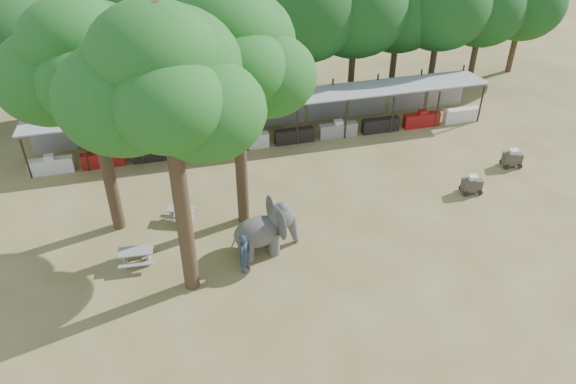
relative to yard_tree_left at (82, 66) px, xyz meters
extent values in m
plane|color=brown|center=(9.13, -7.19, -8.20)|extent=(100.00, 100.00, 0.00)
cube|color=gray|center=(9.13, 6.81, -5.70)|extent=(28.00, 2.99, 0.39)
cylinder|color=#2D2319|center=(-3.47, 5.46, -7.00)|extent=(0.12, 0.12, 2.40)
cylinder|color=#2D2319|center=(-3.47, 8.16, -6.80)|extent=(0.12, 0.12, 2.80)
cube|color=silver|center=(-3.47, 5.71, -7.75)|extent=(2.38, 0.50, 0.90)
cube|color=gray|center=(-3.47, 8.11, -7.20)|extent=(2.52, 0.12, 2.00)
cylinder|color=#2D2319|center=(-0.67, 5.46, -7.00)|extent=(0.12, 0.12, 2.40)
cylinder|color=#2D2319|center=(-0.67, 8.16, -6.80)|extent=(0.12, 0.12, 2.80)
cube|color=maroon|center=(-0.67, 5.71, -7.75)|extent=(2.38, 0.50, 0.90)
cube|color=gray|center=(-0.67, 8.11, -7.20)|extent=(2.52, 0.12, 2.00)
cylinder|color=#2D2319|center=(2.13, 5.46, -7.00)|extent=(0.12, 0.12, 2.40)
cylinder|color=#2D2319|center=(2.13, 8.16, -6.80)|extent=(0.12, 0.12, 2.80)
cube|color=black|center=(2.13, 5.71, -7.75)|extent=(2.38, 0.50, 0.90)
cube|color=gray|center=(2.13, 8.11, -7.20)|extent=(2.52, 0.12, 2.00)
cylinder|color=#2D2319|center=(4.93, 5.46, -7.00)|extent=(0.12, 0.12, 2.40)
cylinder|color=#2D2319|center=(4.93, 8.16, -6.80)|extent=(0.12, 0.12, 2.80)
cube|color=maroon|center=(4.93, 5.71, -7.75)|extent=(2.38, 0.50, 0.90)
cube|color=gray|center=(4.93, 8.11, -7.20)|extent=(2.52, 0.12, 2.00)
cylinder|color=#2D2319|center=(7.73, 5.46, -7.00)|extent=(0.12, 0.12, 2.40)
cylinder|color=#2D2319|center=(7.73, 8.16, -6.80)|extent=(0.12, 0.12, 2.80)
cube|color=silver|center=(7.73, 5.71, -7.75)|extent=(2.38, 0.50, 0.90)
cube|color=gray|center=(7.73, 8.11, -7.20)|extent=(2.52, 0.12, 2.00)
cylinder|color=#2D2319|center=(10.53, 5.46, -7.00)|extent=(0.12, 0.12, 2.40)
cylinder|color=#2D2319|center=(10.53, 8.16, -6.80)|extent=(0.12, 0.12, 2.80)
cube|color=black|center=(10.53, 5.71, -7.75)|extent=(2.38, 0.50, 0.90)
cube|color=gray|center=(10.53, 8.11, -7.20)|extent=(2.52, 0.12, 2.00)
cylinder|color=#2D2319|center=(13.33, 5.46, -7.00)|extent=(0.12, 0.12, 2.40)
cylinder|color=#2D2319|center=(13.33, 8.16, -6.80)|extent=(0.12, 0.12, 2.80)
cube|color=gray|center=(13.33, 5.71, -7.75)|extent=(2.38, 0.50, 0.90)
cube|color=gray|center=(13.33, 8.11, -7.20)|extent=(2.52, 0.12, 2.00)
cylinder|color=#2D2319|center=(16.13, 5.46, -7.00)|extent=(0.12, 0.12, 2.40)
cylinder|color=#2D2319|center=(16.13, 8.16, -6.80)|extent=(0.12, 0.12, 2.80)
cube|color=black|center=(16.13, 5.71, -7.75)|extent=(2.38, 0.50, 0.90)
cube|color=gray|center=(16.13, 8.11, -7.20)|extent=(2.52, 0.12, 2.00)
cylinder|color=#2D2319|center=(18.93, 5.46, -7.00)|extent=(0.12, 0.12, 2.40)
cylinder|color=#2D2319|center=(18.93, 8.16, -6.80)|extent=(0.12, 0.12, 2.80)
cube|color=maroon|center=(18.93, 5.71, -7.75)|extent=(2.38, 0.50, 0.90)
cube|color=gray|center=(18.93, 8.11, -7.20)|extent=(2.52, 0.12, 2.00)
cylinder|color=#2D2319|center=(21.73, 5.46, -7.00)|extent=(0.12, 0.12, 2.40)
cylinder|color=#2D2319|center=(21.73, 8.16, -6.80)|extent=(0.12, 0.12, 2.80)
cube|color=silver|center=(21.73, 5.71, -7.75)|extent=(2.38, 0.50, 0.90)
cube|color=gray|center=(21.73, 8.11, -7.20)|extent=(2.52, 0.12, 2.00)
cylinder|color=#332316|center=(0.13, -0.19, -3.60)|extent=(0.60, 0.60, 9.20)
cone|color=#332316|center=(0.13, -0.19, 1.00)|extent=(0.57, 0.57, 2.88)
ellipsoid|color=#0E4F10|center=(-1.27, 0.11, -0.38)|extent=(4.80, 4.80, 3.94)
ellipsoid|color=#0E4F10|center=(1.33, -0.79, -0.78)|extent=(4.20, 4.20, 3.44)
ellipsoid|color=#0E4F10|center=(0.33, 0.91, 0.22)|extent=(5.20, 5.20, 4.26)
ellipsoid|color=#0E4F10|center=(0.13, -1.49, -0.08)|extent=(3.80, 3.80, 3.12)
ellipsoid|color=#0E4F10|center=(-0.17, 0.01, 1.02)|extent=(4.40, 4.40, 3.61)
cylinder|color=#332316|center=(3.13, -5.19, -3.00)|extent=(0.64, 0.64, 10.40)
cone|color=#332316|center=(3.13, -5.19, 2.20)|extent=(0.61, 0.61, 3.25)
ellipsoid|color=#0E4F10|center=(1.73, -4.89, 0.64)|extent=(4.80, 4.80, 3.94)
ellipsoid|color=#0E4F10|center=(4.33, -5.79, 0.24)|extent=(4.20, 4.20, 3.44)
ellipsoid|color=#0E4F10|center=(3.33, -4.09, 1.24)|extent=(5.20, 5.20, 4.26)
ellipsoid|color=#0E4F10|center=(3.13, -6.49, 0.94)|extent=(3.80, 3.80, 3.12)
ellipsoid|color=#0E4F10|center=(2.83, -4.99, 2.04)|extent=(4.40, 4.40, 3.61)
cylinder|color=#332316|center=(6.13, -1.19, -3.40)|extent=(0.56, 0.56, 9.60)
cone|color=#332316|center=(6.13, -1.19, 1.40)|extent=(0.53, 0.53, 3.00)
ellipsoid|color=#0E4F10|center=(4.73, -0.89, -0.04)|extent=(4.80, 4.80, 3.94)
ellipsoid|color=#0E4F10|center=(7.33, -1.79, -0.44)|extent=(4.20, 4.20, 3.44)
ellipsoid|color=#0E4F10|center=(6.33, -0.09, 0.56)|extent=(5.20, 5.20, 4.26)
ellipsoid|color=#0E4F10|center=(6.13, -2.49, 0.26)|extent=(3.80, 3.80, 3.12)
ellipsoid|color=#0E4F10|center=(5.83, -0.99, 1.36)|extent=(4.40, 4.40, 3.61)
cylinder|color=#332316|center=(-4.20, 11.81, -6.33)|extent=(0.44, 0.44, 3.74)
ellipsoid|color=#0F3813|center=(-4.20, 11.81, -2.68)|extent=(6.46, 5.95, 5.61)
cylinder|color=#332316|center=(-0.87, 11.81, -6.33)|extent=(0.44, 0.44, 3.74)
ellipsoid|color=#0F3813|center=(-0.87, 11.81, -2.68)|extent=(6.46, 5.95, 5.61)
cylinder|color=#332316|center=(2.47, 11.81, -6.33)|extent=(0.44, 0.44, 3.74)
ellipsoid|color=#0F3813|center=(2.47, 11.81, -2.68)|extent=(6.46, 5.95, 5.61)
cylinder|color=#332316|center=(5.80, 11.81, -6.33)|extent=(0.44, 0.44, 3.74)
ellipsoid|color=#0F3813|center=(5.80, 11.81, -2.68)|extent=(6.46, 5.95, 5.61)
cylinder|color=#332316|center=(9.13, 11.81, -6.33)|extent=(0.44, 0.44, 3.74)
ellipsoid|color=#0F3813|center=(9.13, 11.81, -2.68)|extent=(6.46, 5.95, 5.61)
cylinder|color=#332316|center=(12.47, 11.81, -6.33)|extent=(0.44, 0.44, 3.74)
ellipsoid|color=#0F3813|center=(12.47, 11.81, -2.68)|extent=(6.46, 5.95, 5.61)
cylinder|color=#332316|center=(15.80, 11.81, -6.33)|extent=(0.44, 0.44, 3.74)
ellipsoid|color=#0F3813|center=(15.80, 11.81, -2.68)|extent=(6.46, 5.95, 5.61)
cylinder|color=#332316|center=(19.13, 11.81, -6.33)|extent=(0.44, 0.44, 3.74)
ellipsoid|color=#0F3813|center=(19.13, 11.81, -2.68)|extent=(6.46, 5.95, 5.61)
cylinder|color=#332316|center=(22.47, 11.81, -6.33)|extent=(0.44, 0.44, 3.74)
ellipsoid|color=#0F3813|center=(22.47, 11.81, -2.68)|extent=(6.46, 5.95, 5.61)
cylinder|color=#332316|center=(25.80, 11.81, -6.33)|extent=(0.44, 0.44, 3.74)
ellipsoid|color=#0F3813|center=(25.80, 11.81, -2.68)|extent=(6.46, 5.95, 5.61)
cylinder|color=#332316|center=(29.13, 11.81, -6.33)|extent=(0.44, 0.44, 3.74)
ellipsoid|color=#0F3813|center=(29.13, 11.81, -2.68)|extent=(6.46, 5.95, 5.61)
ellipsoid|color=#464444|center=(6.34, -3.78, -7.01)|extent=(2.45, 1.66, 1.47)
cylinder|color=#464444|center=(5.78, -4.23, -7.58)|extent=(0.60, 0.60, 1.24)
cylinder|color=#464444|center=(5.67, -3.53, -7.58)|extent=(0.60, 0.60, 1.24)
cylinder|color=#464444|center=(7.01, -4.04, -7.58)|extent=(0.60, 0.60, 1.24)
cylinder|color=#464444|center=(6.91, -3.34, -7.58)|extent=(0.60, 0.60, 1.24)
ellipsoid|color=#464444|center=(7.41, -3.62, -6.48)|extent=(1.40, 1.20, 1.37)
ellipsoid|color=#464444|center=(7.31, -4.31, -6.45)|extent=(0.38, 1.14, 1.40)
ellipsoid|color=#464444|center=(7.10, -2.99, -6.45)|extent=(0.38, 1.14, 1.40)
cone|color=#464444|center=(8.07, -3.52, -7.43)|extent=(0.64, 0.64, 1.55)
imported|color=#26384C|center=(5.53, -4.82, -7.24)|extent=(0.80, 0.82, 1.92)
cube|color=gray|center=(0.90, -3.19, -7.47)|extent=(1.56, 0.80, 0.06)
cube|color=gray|center=(0.39, -3.16, -7.85)|extent=(0.14, 0.61, 0.71)
cube|color=gray|center=(1.40, -3.23, -7.85)|extent=(0.14, 0.61, 0.71)
cube|color=gray|center=(0.86, -3.75, -7.78)|extent=(1.53, 0.35, 0.05)
cube|color=gray|center=(0.93, -2.64, -7.78)|extent=(1.53, 0.35, 0.05)
cube|color=gray|center=(3.16, -0.41, -7.54)|extent=(1.50, 1.07, 0.05)
cube|color=gray|center=(2.73, -0.25, -7.88)|extent=(0.28, 0.54, 0.64)
cube|color=gray|center=(3.58, -0.57, -7.88)|extent=(0.28, 0.54, 0.64)
cube|color=gray|center=(2.98, -0.88, -7.82)|extent=(1.36, 0.69, 0.05)
cube|color=gray|center=(3.33, 0.06, -7.82)|extent=(1.36, 0.69, 0.05)
cube|color=#383127|center=(18.25, -1.81, -7.71)|extent=(1.03, 0.69, 0.68)
cylinder|color=black|center=(17.82, -2.08, -8.05)|extent=(0.30, 0.09, 0.29)
cylinder|color=black|center=(18.60, -2.17, -8.05)|extent=(0.30, 0.09, 0.29)
cylinder|color=black|center=(17.89, -1.44, -8.05)|extent=(0.30, 0.09, 0.29)
cylinder|color=black|center=(18.67, -1.53, -8.05)|extent=(0.30, 0.09, 0.29)
cube|color=silver|center=(18.25, -1.81, -7.27)|extent=(0.53, 0.44, 0.24)
cube|color=#383127|center=(21.82, 0.02, -7.71)|extent=(1.07, 0.74, 0.69)
cylinder|color=black|center=(21.37, -0.24, -8.05)|extent=(0.30, 0.10, 0.30)
cylinder|color=black|center=(22.16, -0.36, -8.05)|extent=(0.30, 0.10, 0.30)
cylinder|color=black|center=(21.47, 0.40, -8.05)|extent=(0.30, 0.10, 0.30)
cylinder|color=black|center=(22.26, 0.29, -8.05)|extent=(0.30, 0.10, 0.30)
cube|color=silver|center=(21.82, 0.02, -7.26)|extent=(0.55, 0.47, 0.25)
camera|label=1|loc=(2.78, -23.21, 8.79)|focal=35.00mm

